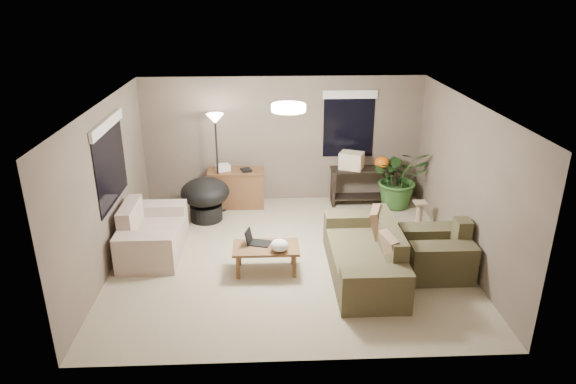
{
  "coord_description": "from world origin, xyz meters",
  "views": [
    {
      "loc": [
        -0.34,
        -7.32,
        4.04
      ],
      "look_at": [
        0.0,
        0.2,
        1.05
      ],
      "focal_mm": 32.0,
      "sensor_mm": 36.0,
      "label": 1
    }
  ],
  "objects_px": {
    "coffee_table": "(266,250)",
    "cat_scratching_post": "(419,216)",
    "armchair": "(437,253)",
    "console_table": "(363,183)",
    "desk": "(237,188)",
    "main_sofa": "(366,257)",
    "loveseat": "(151,235)",
    "houseplant": "(399,184)",
    "papasan_chair": "(205,196)",
    "floor_lamp": "(216,131)"
  },
  "relations": [
    {
      "from": "loveseat",
      "to": "cat_scratching_post",
      "type": "height_order",
      "value": "loveseat"
    },
    {
      "from": "loveseat",
      "to": "houseplant",
      "type": "distance_m",
      "value": 4.81
    },
    {
      "from": "console_table",
      "to": "armchair",
      "type": "bearing_deg",
      "value": -76.43
    },
    {
      "from": "console_table",
      "to": "floor_lamp",
      "type": "relative_size",
      "value": 0.68
    },
    {
      "from": "console_table",
      "to": "floor_lamp",
      "type": "bearing_deg",
      "value": -176.13
    },
    {
      "from": "loveseat",
      "to": "houseplant",
      "type": "height_order",
      "value": "houseplant"
    },
    {
      "from": "armchair",
      "to": "desk",
      "type": "xyz_separation_m",
      "value": [
        -3.16,
        2.68,
        0.08
      ]
    },
    {
      "from": "coffee_table",
      "to": "papasan_chair",
      "type": "bearing_deg",
      "value": 119.7
    },
    {
      "from": "armchair",
      "to": "floor_lamp",
      "type": "distance_m",
      "value": 4.48
    },
    {
      "from": "coffee_table",
      "to": "floor_lamp",
      "type": "relative_size",
      "value": 0.52
    },
    {
      "from": "papasan_chair",
      "to": "cat_scratching_post",
      "type": "relative_size",
      "value": 2.36
    },
    {
      "from": "armchair",
      "to": "floor_lamp",
      "type": "height_order",
      "value": "floor_lamp"
    },
    {
      "from": "loveseat",
      "to": "desk",
      "type": "distance_m",
      "value": 2.27
    },
    {
      "from": "coffee_table",
      "to": "floor_lamp",
      "type": "xyz_separation_m",
      "value": [
        -0.9,
        2.39,
        1.24
      ]
    },
    {
      "from": "desk",
      "to": "cat_scratching_post",
      "type": "xyz_separation_m",
      "value": [
        3.33,
        -1.14,
        -0.16
      ]
    },
    {
      "from": "main_sofa",
      "to": "console_table",
      "type": "distance_m",
      "value": 2.78
    },
    {
      "from": "floor_lamp",
      "to": "console_table",
      "type": "bearing_deg",
      "value": 3.87
    },
    {
      "from": "desk",
      "to": "armchair",
      "type": "bearing_deg",
      "value": -40.3
    },
    {
      "from": "loveseat",
      "to": "desk",
      "type": "bearing_deg",
      "value": 54.95
    },
    {
      "from": "coffee_table",
      "to": "houseplant",
      "type": "height_order",
      "value": "houseplant"
    },
    {
      "from": "desk",
      "to": "floor_lamp",
      "type": "xyz_separation_m",
      "value": [
        -0.33,
        -0.18,
        1.22
      ]
    },
    {
      "from": "main_sofa",
      "to": "loveseat",
      "type": "relative_size",
      "value": 1.38
    },
    {
      "from": "main_sofa",
      "to": "cat_scratching_post",
      "type": "distance_m",
      "value": 2.04
    },
    {
      "from": "floor_lamp",
      "to": "houseplant",
      "type": "relative_size",
      "value": 1.58
    },
    {
      "from": "coffee_table",
      "to": "cat_scratching_post",
      "type": "relative_size",
      "value": 2.0
    },
    {
      "from": "houseplant",
      "to": "papasan_chair",
      "type": "bearing_deg",
      "value": -172.84
    },
    {
      "from": "loveseat",
      "to": "console_table",
      "type": "relative_size",
      "value": 1.23
    },
    {
      "from": "cat_scratching_post",
      "to": "papasan_chair",
      "type": "bearing_deg",
      "value": 172.37
    },
    {
      "from": "coffee_table",
      "to": "console_table",
      "type": "relative_size",
      "value": 0.77
    },
    {
      "from": "desk",
      "to": "cat_scratching_post",
      "type": "bearing_deg",
      "value": -18.96
    },
    {
      "from": "papasan_chair",
      "to": "floor_lamp",
      "type": "bearing_deg",
      "value": 64.49
    },
    {
      "from": "console_table",
      "to": "houseplant",
      "type": "bearing_deg",
      "value": -13.53
    },
    {
      "from": "coffee_table",
      "to": "desk",
      "type": "relative_size",
      "value": 0.91
    },
    {
      "from": "loveseat",
      "to": "cat_scratching_post",
      "type": "bearing_deg",
      "value": 8.74
    },
    {
      "from": "desk",
      "to": "cat_scratching_post",
      "type": "distance_m",
      "value": 3.53
    },
    {
      "from": "cat_scratching_post",
      "to": "desk",
      "type": "bearing_deg",
      "value": 161.04
    },
    {
      "from": "loveseat",
      "to": "armchair",
      "type": "xyz_separation_m",
      "value": [
        4.46,
        -0.82,
        0.0
      ]
    },
    {
      "from": "armchair",
      "to": "coffee_table",
      "type": "distance_m",
      "value": 2.59
    },
    {
      "from": "armchair",
      "to": "coffee_table",
      "type": "bearing_deg",
      "value": 177.71
    },
    {
      "from": "papasan_chair",
      "to": "armchair",
      "type": "bearing_deg",
      "value": -29.01
    },
    {
      "from": "loveseat",
      "to": "houseplant",
      "type": "xyz_separation_m",
      "value": [
        4.49,
        1.7,
        0.18
      ]
    },
    {
      "from": "armchair",
      "to": "console_table",
      "type": "xyz_separation_m",
      "value": [
        -0.65,
        2.69,
        0.14
      ]
    },
    {
      "from": "main_sofa",
      "to": "coffee_table",
      "type": "bearing_deg",
      "value": 173.84
    },
    {
      "from": "coffee_table",
      "to": "cat_scratching_post",
      "type": "distance_m",
      "value": 3.12
    },
    {
      "from": "papasan_chair",
      "to": "cat_scratching_post",
      "type": "bearing_deg",
      "value": -7.63
    },
    {
      "from": "main_sofa",
      "to": "coffee_table",
      "type": "height_order",
      "value": "main_sofa"
    },
    {
      "from": "main_sofa",
      "to": "armchair",
      "type": "bearing_deg",
      "value": 3.03
    },
    {
      "from": "desk",
      "to": "main_sofa",
      "type": "bearing_deg",
      "value": -52.97
    },
    {
      "from": "desk",
      "to": "papasan_chair",
      "type": "height_order",
      "value": "papasan_chair"
    },
    {
      "from": "main_sofa",
      "to": "coffee_table",
      "type": "xyz_separation_m",
      "value": [
        -1.5,
        0.16,
        0.06
      ]
    }
  ]
}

